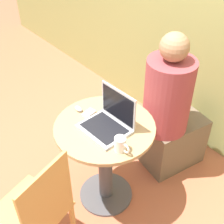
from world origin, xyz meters
name	(u,v)px	position (x,y,z in m)	size (l,w,h in m)	color
ground_plane	(106,194)	(0.00, 0.00, 0.00)	(12.00, 12.00, 0.00)	#B26042
back_wall	(221,1)	(0.00, 1.10, 1.30)	(7.00, 0.05, 2.60)	#939956
round_table	(105,152)	(0.00, 0.00, 0.49)	(0.67, 0.67, 0.73)	#4C4C51
laptop	(109,121)	(0.03, 0.01, 0.78)	(0.31, 0.26, 0.26)	#B7B7BC
cell_phone	(89,113)	(-0.17, -0.01, 0.74)	(0.07, 0.10, 0.02)	silver
computer_mouse	(78,109)	(-0.24, -0.03, 0.74)	(0.07, 0.04, 0.03)	#B2B2B7
coffee_cup	(121,145)	(0.23, -0.07, 0.78)	(0.12, 0.07, 0.10)	white
chair_empty	(37,213)	(0.11, -0.61, 0.46)	(0.50, 0.50, 0.90)	tan
person_seated	(170,117)	(0.06, 0.61, 0.52)	(0.41, 0.57, 1.24)	brown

